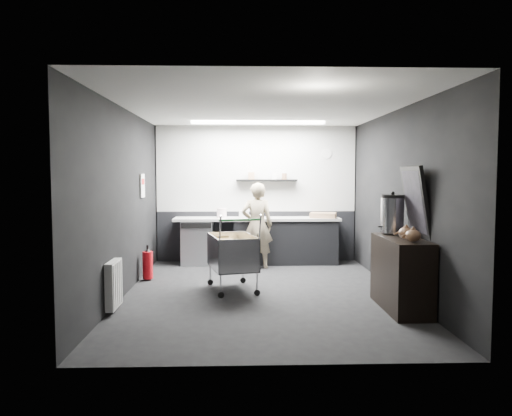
{
  "coord_description": "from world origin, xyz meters",
  "views": [
    {
      "loc": [
        -0.34,
        -7.21,
        1.76
      ],
      "look_at": [
        -0.08,
        0.4,
        1.23
      ],
      "focal_mm": 35.0,
      "sensor_mm": 36.0,
      "label": 1
    }
  ],
  "objects": [
    {
      "name": "pink_tub",
      "position": [
        -0.68,
        2.42,
        0.99
      ],
      "size": [
        0.18,
        0.18,
        0.18
      ],
      "primitive_type": "cylinder",
      "color": "silver",
      "rests_on": "prep_counter"
    },
    {
      "name": "wall_right",
      "position": [
        2.0,
        0.0,
        1.35
      ],
      "size": [
        0.0,
        5.5,
        5.5
      ],
      "primitive_type": "plane",
      "rotation": [
        1.57,
        0.0,
        -1.57
      ],
      "color": "black",
      "rests_on": "floor"
    },
    {
      "name": "wall_back",
      "position": [
        0.0,
        2.75,
        1.35
      ],
      "size": [
        5.5,
        0.0,
        5.5
      ],
      "primitive_type": "plane",
      "rotation": [
        1.57,
        0.0,
        0.0
      ],
      "color": "black",
      "rests_on": "floor"
    },
    {
      "name": "prep_counter",
      "position": [
        0.14,
        2.42,
        0.46
      ],
      "size": [
        3.2,
        0.61,
        0.9
      ],
      "color": "black",
      "rests_on": "floor"
    },
    {
      "name": "shopping_cart",
      "position": [
        -0.45,
        0.22,
        0.54
      ],
      "size": [
        0.83,
        1.15,
        1.13
      ],
      "color": "silver",
      "rests_on": "floor"
    },
    {
      "name": "kitchen_wall_panel",
      "position": [
        0.0,
        2.73,
        1.85
      ],
      "size": [
        3.95,
        0.02,
        1.7
      ],
      "primitive_type": "cube",
      "color": "#B4B4B0",
      "rests_on": "wall_back"
    },
    {
      "name": "wall_clock",
      "position": [
        1.4,
        2.72,
        2.15
      ],
      "size": [
        0.2,
        0.03,
        0.2
      ],
      "primitive_type": "cylinder",
      "rotation": [
        1.57,
        0.0,
        0.0
      ],
      "color": "silver",
      "rests_on": "wall_back"
    },
    {
      "name": "poster_red_band",
      "position": [
        -1.98,
        1.3,
        1.62
      ],
      "size": [
        0.02,
        0.22,
        0.1
      ],
      "primitive_type": "cube",
      "color": "red",
      "rests_on": "poster"
    },
    {
      "name": "wall_left",
      "position": [
        -2.0,
        0.0,
        1.35
      ],
      "size": [
        0.0,
        5.5,
        5.5
      ],
      "primitive_type": "plane",
      "rotation": [
        1.57,
        0.0,
        1.57
      ],
      "color": "black",
      "rests_on": "floor"
    },
    {
      "name": "radiator",
      "position": [
        -1.94,
        -0.9,
        0.35
      ],
      "size": [
        0.1,
        0.5,
        0.6
      ],
      "primitive_type": "cube",
      "color": "silver",
      "rests_on": "wall_left"
    },
    {
      "name": "dado_panel",
      "position": [
        0.0,
        2.73,
        0.5
      ],
      "size": [
        3.95,
        0.02,
        1.0
      ],
      "primitive_type": "cube",
      "color": "black",
      "rests_on": "wall_back"
    },
    {
      "name": "fire_extinguisher",
      "position": [
        -1.85,
        0.96,
        0.27
      ],
      "size": [
        0.17,
        0.17,
        0.55
      ],
      "color": "red",
      "rests_on": "floor"
    },
    {
      "name": "sideboard",
      "position": [
        1.76,
        -0.89,
        0.59
      ],
      "size": [
        0.53,
        1.24,
        1.86
      ],
      "color": "black",
      "rests_on": "floor"
    },
    {
      "name": "cardboard_box",
      "position": [
        1.29,
        2.37,
        0.95
      ],
      "size": [
        0.57,
        0.49,
        0.1
      ],
      "primitive_type": "cube",
      "rotation": [
        0.0,
        0.0,
        -0.28
      ],
      "color": "#967050",
      "rests_on": "prep_counter"
    },
    {
      "name": "floating_shelf",
      "position": [
        0.2,
        2.62,
        1.62
      ],
      "size": [
        1.2,
        0.22,
        0.04
      ],
      "primitive_type": "cube",
      "color": "black",
      "rests_on": "wall_back"
    },
    {
      "name": "white_container",
      "position": [
        -0.25,
        2.37,
        0.97
      ],
      "size": [
        0.19,
        0.17,
        0.14
      ],
      "primitive_type": "cube",
      "rotation": [
        0.0,
        0.0,
        -0.38
      ],
      "color": "silver",
      "rests_on": "prep_counter"
    },
    {
      "name": "floor",
      "position": [
        0.0,
        0.0,
        0.0
      ],
      "size": [
        5.5,
        5.5,
        0.0
      ],
      "primitive_type": "plane",
      "color": "black",
      "rests_on": "ground"
    },
    {
      "name": "wall_front",
      "position": [
        0.0,
        -2.75,
        1.35
      ],
      "size": [
        5.5,
        0.0,
        5.5
      ],
      "primitive_type": "plane",
      "rotation": [
        -1.57,
        0.0,
        0.0
      ],
      "color": "black",
      "rests_on": "floor"
    },
    {
      "name": "ceiling",
      "position": [
        0.0,
        0.0,
        2.7
      ],
      "size": [
        5.5,
        5.5,
        0.0
      ],
      "primitive_type": "plane",
      "rotation": [
        3.14,
        0.0,
        0.0
      ],
      "color": "white",
      "rests_on": "wall_back"
    },
    {
      "name": "person",
      "position": [
        -0.01,
        1.97,
        0.79
      ],
      "size": [
        0.59,
        0.4,
        1.59
      ],
      "primitive_type": "imported",
      "rotation": [
        0.0,
        0.0,
        3.11
      ],
      "color": "beige",
      "rests_on": "floor"
    },
    {
      "name": "ceiling_strip",
      "position": [
        0.0,
        1.85,
        2.67
      ],
      "size": [
        2.4,
        0.2,
        0.04
      ],
      "primitive_type": "cube",
      "color": "white",
      "rests_on": "ceiling"
    },
    {
      "name": "poster",
      "position": [
        -1.98,
        1.3,
        1.55
      ],
      "size": [
        0.02,
        0.3,
        0.4
      ],
      "primitive_type": "cube",
      "color": "white",
      "rests_on": "wall_left"
    }
  ]
}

